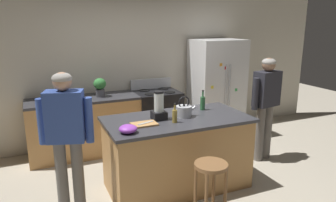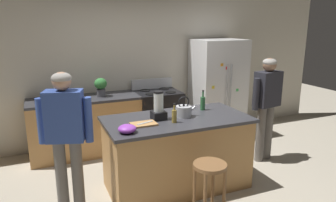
% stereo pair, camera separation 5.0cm
% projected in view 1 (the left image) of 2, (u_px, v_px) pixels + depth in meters
% --- Properties ---
extents(ground_plane, '(14.00, 14.00, 0.00)m').
position_uv_depth(ground_plane, '(177.00, 185.00, 4.21)').
color(ground_plane, '#B2A893').
extents(back_wall, '(8.00, 0.10, 2.70)m').
position_uv_depth(back_wall, '(131.00, 66.00, 5.61)').
color(back_wall, beige).
rests_on(back_wall, ground_plane).
extents(kitchen_island, '(1.83, 0.93, 0.94)m').
position_uv_depth(kitchen_island, '(177.00, 152.00, 4.09)').
color(kitchen_island, '#B7844C').
rests_on(kitchen_island, ground_plane).
extents(back_counter_run, '(2.00, 0.64, 0.94)m').
position_uv_depth(back_counter_run, '(93.00, 125.00, 5.16)').
color(back_counter_run, '#B7844C').
rests_on(back_counter_run, ground_plane).
extents(refrigerator, '(0.90, 0.73, 1.81)m').
position_uv_depth(refrigerator, '(216.00, 88.00, 5.90)').
color(refrigerator, silver).
rests_on(refrigerator, ground_plane).
extents(stove_range, '(0.76, 0.65, 1.12)m').
position_uv_depth(stove_range, '(157.00, 117.00, 5.57)').
color(stove_range, black).
rests_on(stove_range, ground_plane).
extents(person_by_island_left, '(0.59, 0.33, 1.61)m').
position_uv_depth(person_by_island_left, '(66.00, 130.00, 3.43)').
color(person_by_island_left, '#66605B').
rests_on(person_by_island_left, ground_plane).
extents(person_by_sink_right, '(0.60, 0.29, 1.60)m').
position_uv_depth(person_by_sink_right, '(266.00, 99.00, 4.79)').
color(person_by_sink_right, '#66605B').
rests_on(person_by_sink_right, ground_plane).
extents(bar_stool, '(0.36, 0.36, 0.67)m').
position_uv_depth(bar_stool, '(211.00, 176.00, 3.37)').
color(bar_stool, brown).
rests_on(bar_stool, ground_plane).
extents(potted_plant, '(0.20, 0.20, 0.30)m').
position_uv_depth(potted_plant, '(100.00, 86.00, 5.06)').
color(potted_plant, '#4C4C51').
rests_on(potted_plant, back_counter_run).
extents(blender_appliance, '(0.17, 0.17, 0.36)m').
position_uv_depth(blender_appliance, '(159.00, 107.00, 3.89)').
color(blender_appliance, black).
rests_on(blender_appliance, kitchen_island).
extents(bottle_vinegar, '(0.06, 0.06, 0.24)m').
position_uv_depth(bottle_vinegar, '(175.00, 116.00, 3.78)').
color(bottle_vinegar, olive).
rests_on(bottle_vinegar, kitchen_island).
extents(bottle_olive_oil, '(0.07, 0.07, 0.28)m').
position_uv_depth(bottle_olive_oil, '(203.00, 103.00, 4.32)').
color(bottle_olive_oil, '#2D6638').
rests_on(bottle_olive_oil, kitchen_island).
extents(mixing_bowl, '(0.20, 0.20, 0.09)m').
position_uv_depth(mixing_bowl, '(128.00, 129.00, 3.44)').
color(mixing_bowl, purple).
rests_on(mixing_bowl, kitchen_island).
extents(tea_kettle, '(0.28, 0.20, 0.27)m').
position_uv_depth(tea_kettle, '(184.00, 111.00, 4.01)').
color(tea_kettle, '#B7BABF').
rests_on(tea_kettle, kitchen_island).
extents(cutting_board, '(0.30, 0.20, 0.02)m').
position_uv_depth(cutting_board, '(144.00, 124.00, 3.71)').
color(cutting_board, '#B7844C').
rests_on(cutting_board, kitchen_island).
extents(chef_knife, '(0.22, 0.10, 0.01)m').
position_uv_depth(chef_knife, '(146.00, 123.00, 3.71)').
color(chef_knife, '#B7BABF').
rests_on(chef_knife, cutting_board).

